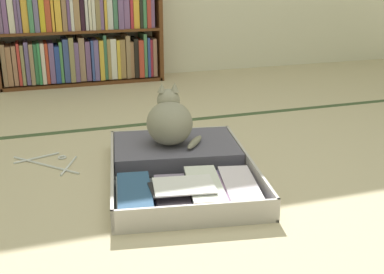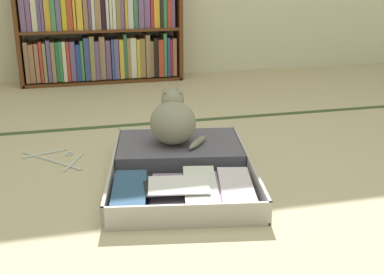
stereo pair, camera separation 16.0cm
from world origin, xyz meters
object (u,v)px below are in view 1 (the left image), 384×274
object	(u,v)px
bookshelf	(79,33)
black_cat	(170,121)
clothes_hanger	(51,162)
open_suitcase	(180,166)

from	to	relation	value
bookshelf	black_cat	bearing A→B (deg)	-83.71
bookshelf	clothes_hanger	distance (m)	1.74
bookshelf	clothes_hanger	xyz separation A→B (m)	(-0.34, -1.66, -0.38)
open_suitcase	black_cat	world-z (taller)	black_cat
bookshelf	open_suitcase	bearing A→B (deg)	-84.24
open_suitcase	clothes_hanger	bearing A→B (deg)	149.50
bookshelf	open_suitcase	xyz separation A→B (m)	(0.20, -1.98, -0.35)
black_cat	clothes_hanger	bearing A→B (deg)	164.11
bookshelf	clothes_hanger	bearing A→B (deg)	-101.60
bookshelf	open_suitcase	size ratio (longest dim) A/B	1.32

